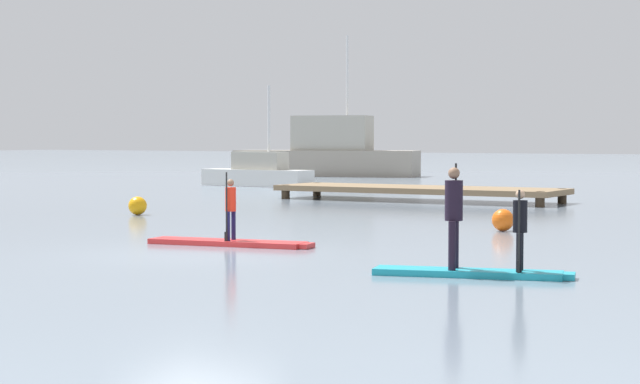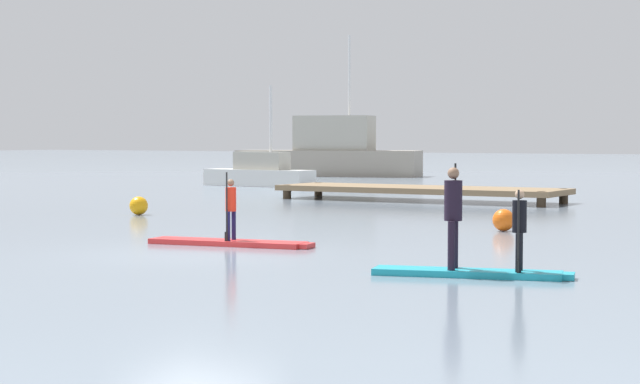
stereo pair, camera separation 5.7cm
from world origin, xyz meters
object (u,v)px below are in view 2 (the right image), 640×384
object	(u,v)px
paddler_child_solo	(231,206)
fishing_boat_green_midground	(260,173)
paddleboard_near	(231,243)
paddler_child_front	(519,225)
paddler_adult	(453,211)
paddleboard_far	(472,273)
mooring_buoy_mid	(504,220)
mooring_buoy_near	(139,206)
motor_boat_small_navy	(330,154)

from	to	relation	value
paddler_child_solo	fishing_boat_green_midground	distance (m)	25.91
paddleboard_near	paddler_child_front	distance (m)	6.84
paddleboard_near	paddler_adult	distance (m)	6.05
paddleboard_far	mooring_buoy_mid	size ratio (longest dim) A/B	6.07
mooring_buoy_near	motor_boat_small_navy	bearing A→B (deg)	110.16
paddler_adult	fishing_boat_green_midground	size ratio (longest dim) A/B	0.30
mooring_buoy_mid	fishing_boat_green_midground	bearing A→B (deg)	136.75
paddleboard_near	fishing_boat_green_midground	world-z (taller)	fishing_boat_green_midground
paddler_child_solo	motor_boat_small_navy	distance (m)	38.23
paddleboard_far	mooring_buoy_mid	world-z (taller)	mooring_buoy_mid
paddler_child_front	mooring_buoy_mid	xyz separation A→B (m)	(-3.18, 7.63, -0.53)
paddler_adult	fishing_boat_green_midground	distance (m)	30.92
paddleboard_near	paddler_child_solo	xyz separation A→B (m)	(0.01, -0.01, 0.71)
paddler_child_front	paddleboard_far	bearing A→B (deg)	-165.62
paddleboard_near	motor_boat_small_navy	bearing A→B (deg)	117.03
paddleboard_far	mooring_buoy_mid	bearing A→B (deg)	107.79
fishing_boat_green_midground	mooring_buoy_mid	world-z (taller)	fishing_boat_green_midground
paddleboard_far	paddleboard_near	bearing A→B (deg)	160.26
paddleboard_near	paddleboard_far	world-z (taller)	same
paddler_child_solo	mooring_buoy_near	distance (m)	8.95
paddler_adult	mooring_buoy_mid	distance (m)	8.21
fishing_boat_green_midground	paddler_child_solo	bearing A→B (deg)	-57.67
motor_boat_small_navy	mooring_buoy_near	size ratio (longest dim) A/B	20.38
paddler_child_solo	paddleboard_near	bearing A→B (deg)	118.80
paddler_adult	fishing_boat_green_midground	xyz separation A→B (m)	(-19.43, 24.05, -0.42)
motor_boat_small_navy	mooring_buoy_mid	bearing A→B (deg)	-53.83
paddler_child_solo	motor_boat_small_navy	bearing A→B (deg)	117.03
paddler_child_solo	paddler_child_front	distance (m)	6.80
paddleboard_near	paddler_adult	bearing A→B (deg)	-21.24
fishing_boat_green_midground	mooring_buoy_mid	distance (m)	23.62
paddleboard_far	motor_boat_small_navy	size ratio (longest dim) A/B	0.30
paddleboard_near	mooring_buoy_near	world-z (taller)	mooring_buoy_near
paddleboard_far	mooring_buoy_near	size ratio (longest dim) A/B	6.04
paddler_child_front	mooring_buoy_near	distance (m)	15.44
paddler_child_solo	mooring_buoy_mid	size ratio (longest dim) A/B	2.66
paddler_child_solo	paddler_child_front	world-z (taller)	paddler_child_solo
mooring_buoy_near	mooring_buoy_mid	xyz separation A→B (m)	(10.28, 0.09, -0.00)
paddler_child_solo	paddler_adult	distance (m)	5.98
paddler_adult	motor_boat_small_navy	size ratio (longest dim) A/B	0.16
paddler_child_solo	mooring_buoy_near	world-z (taller)	paddler_child_solo
mooring_buoy_mid	paddleboard_far	bearing A→B (deg)	-72.21
paddler_child_solo	paddler_adult	xyz separation A→B (m)	(5.57, -2.16, 0.21)
mooring_buoy_near	paddleboard_near	bearing A→B (deg)	-39.01
paddleboard_far	mooring_buoy_mid	distance (m)	8.20
paddleboard_far	paddler_adult	size ratio (longest dim) A/B	1.89
paddleboard_near	mooring_buoy_mid	distance (m)	6.62
paddler_adult	paddler_child_front	size ratio (longest dim) A/B	1.31
paddleboard_near	fishing_boat_green_midground	bearing A→B (deg)	122.33
mooring_buoy_mid	motor_boat_small_navy	bearing A→B (deg)	126.17
mooring_buoy_near	mooring_buoy_mid	size ratio (longest dim) A/B	1.00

